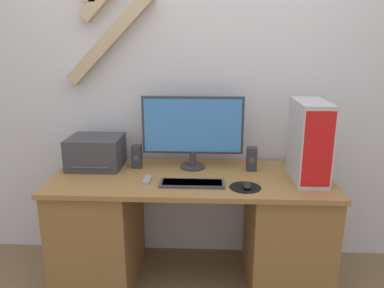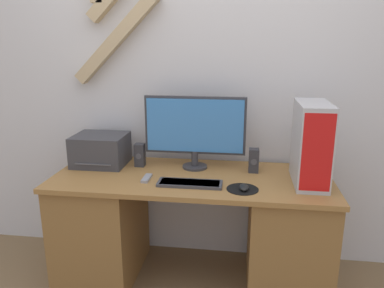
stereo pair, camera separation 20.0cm
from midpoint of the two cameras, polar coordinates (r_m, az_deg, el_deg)
The scene contains 11 objects.
wall_back at distance 2.62m, azimuth -2.08°, elevation 11.02°, with size 6.40×0.13×2.70m.
desk at distance 2.50m, azimuth -2.41°, elevation -12.61°, with size 1.74×0.69×0.74m.
monitor at distance 2.43m, azimuth -2.17°, elevation 2.48°, with size 0.66×0.16×0.48m.
keyboard at distance 2.21m, azimuth -2.57°, elevation -6.05°, with size 0.38×0.13×0.02m.
mousepad at distance 2.18m, azimuth 5.51°, elevation -6.63°, with size 0.18×0.18×0.00m.
mouse at distance 2.17m, azimuth 5.75°, elevation -6.34°, with size 0.05×0.10×0.03m.
computer_tower at distance 2.31m, azimuth 15.12°, elevation 0.41°, with size 0.18×0.39×0.48m.
printer at distance 2.60m, azimuth -16.59°, elevation -1.22°, with size 0.35×0.30×0.21m.
speaker_left at distance 2.53m, azimuth -10.67°, elevation -1.89°, with size 0.06×0.07×0.15m.
speaker_right at distance 2.45m, azimuth 6.78°, elevation -2.29°, with size 0.06×0.07×0.15m.
remote_control at distance 2.30m, azimuth -9.32°, elevation -5.43°, with size 0.04×0.13×0.02m.
Camera 1 is at (0.11, -1.87, 1.56)m, focal length 35.00 mm.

